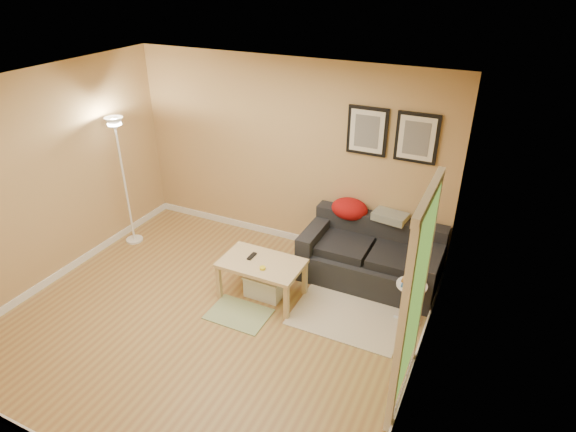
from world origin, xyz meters
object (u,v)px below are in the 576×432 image
object	(u,v)px
coffee_table	(262,279)
storage_bin	(265,285)
sofa	(371,254)
side_table	(409,303)
floor_lamp	(125,186)
book_stack	(412,280)

from	to	relation	value
coffee_table	storage_bin	bearing A→B (deg)	71.49
coffee_table	storage_bin	distance (m)	0.11
sofa	storage_bin	size ratio (longest dim) A/B	3.69
sofa	side_table	xyz separation A→B (m)	(0.64, -0.62, -0.12)
sofa	coffee_table	xyz separation A→B (m)	(-1.07, -0.90, -0.13)
side_table	sofa	bearing A→B (deg)	135.79
coffee_table	sofa	bearing A→B (deg)	56.35
side_table	floor_lamp	xyz separation A→B (m)	(-4.02, 0.06, 0.62)
side_table	book_stack	size ratio (longest dim) A/B	2.13
coffee_table	floor_lamp	xyz separation A→B (m)	(-2.31, 0.34, 0.63)
storage_bin	book_stack	distance (m)	1.75
storage_bin	sofa	bearing A→B (deg)	39.63
storage_bin	floor_lamp	world-z (taller)	floor_lamp
coffee_table	storage_bin	size ratio (longest dim) A/B	2.11
book_stack	storage_bin	bearing A→B (deg)	177.50
book_stack	side_table	bearing A→B (deg)	-73.95
floor_lamp	side_table	bearing A→B (deg)	-0.89
sofa	book_stack	world-z (taller)	sofa
storage_bin	side_table	xyz separation A→B (m)	(1.69, 0.24, 0.12)
sofa	floor_lamp	distance (m)	3.46
storage_bin	floor_lamp	xyz separation A→B (m)	(-2.33, 0.31, 0.74)
side_table	book_stack	xyz separation A→B (m)	(-0.01, 0.02, 0.30)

